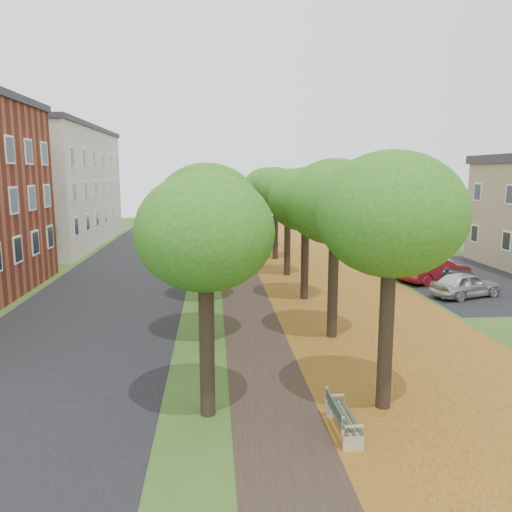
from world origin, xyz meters
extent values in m
plane|color=#2D4C19|center=(0.00, 0.00, 0.00)|extent=(120.00, 120.00, 0.00)
cube|color=black|center=(-7.50, 15.00, 0.00)|extent=(8.00, 70.00, 0.01)
cube|color=black|center=(0.00, 15.00, 0.00)|extent=(3.20, 70.00, 0.01)
cube|color=#A16B1D|center=(5.00, 15.00, 0.01)|extent=(7.50, 70.00, 0.01)
cube|color=black|center=(13.50, 16.00, 0.00)|extent=(9.00, 16.00, 0.01)
cylinder|color=black|center=(-2.20, 0.00, 1.89)|extent=(0.40, 0.40, 3.77)
ellipsoid|color=#1C6615|center=(-2.20, 0.00, 5.00)|extent=(3.78, 3.78, 3.22)
cylinder|color=black|center=(-2.20, 6.00, 1.89)|extent=(0.40, 0.40, 3.77)
ellipsoid|color=#1C6615|center=(-2.20, 6.00, 5.00)|extent=(3.78, 3.78, 3.22)
cylinder|color=black|center=(-2.20, 12.00, 1.89)|extent=(0.40, 0.40, 3.77)
ellipsoid|color=#1C6615|center=(-2.20, 12.00, 5.00)|extent=(3.78, 3.78, 3.22)
cylinder|color=black|center=(-2.20, 18.00, 1.89)|extent=(0.40, 0.40, 3.77)
ellipsoid|color=#1C6615|center=(-2.20, 18.00, 5.00)|extent=(3.78, 3.78, 3.22)
cylinder|color=black|center=(-2.20, 24.00, 1.89)|extent=(0.40, 0.40, 3.77)
ellipsoid|color=#1C6615|center=(-2.20, 24.00, 5.00)|extent=(3.78, 3.78, 3.22)
cylinder|color=black|center=(-2.20, 30.00, 1.89)|extent=(0.40, 0.40, 3.77)
ellipsoid|color=#1C6615|center=(-2.20, 30.00, 5.00)|extent=(3.78, 3.78, 3.22)
cylinder|color=black|center=(2.60, 0.00, 1.89)|extent=(0.40, 0.40, 3.77)
ellipsoid|color=#1C6615|center=(2.60, 0.00, 5.00)|extent=(3.78, 3.78, 3.22)
cylinder|color=black|center=(2.60, 6.00, 1.89)|extent=(0.40, 0.40, 3.77)
ellipsoid|color=#1C6615|center=(2.60, 6.00, 5.00)|extent=(3.78, 3.78, 3.22)
cylinder|color=black|center=(2.60, 12.00, 1.89)|extent=(0.40, 0.40, 3.77)
ellipsoid|color=#1C6615|center=(2.60, 12.00, 5.00)|extent=(3.78, 3.78, 3.22)
cylinder|color=black|center=(2.60, 18.00, 1.89)|extent=(0.40, 0.40, 3.77)
ellipsoid|color=#1C6615|center=(2.60, 18.00, 5.00)|extent=(3.78, 3.78, 3.22)
cylinder|color=black|center=(2.60, 24.00, 1.89)|extent=(0.40, 0.40, 3.77)
ellipsoid|color=#1C6615|center=(2.60, 24.00, 5.00)|extent=(3.78, 3.78, 3.22)
cylinder|color=black|center=(2.60, 30.00, 1.89)|extent=(0.40, 0.40, 3.77)
ellipsoid|color=#1C6615|center=(2.60, 30.00, 5.00)|extent=(3.78, 3.78, 3.22)
cube|color=beige|center=(-17.00, 33.00, 5.00)|extent=(10.00, 20.00, 10.00)
cube|color=#2D2D33|center=(-17.00, 33.00, 10.20)|extent=(10.30, 20.30, 0.40)
cube|color=#262F28|center=(1.16, -1.29, 0.45)|extent=(0.48, 1.79, 0.04)
cube|color=#262F28|center=(0.90, -1.30, 0.71)|extent=(0.06, 1.78, 0.26)
cube|color=silver|center=(1.17, -2.11, 0.22)|extent=(0.50, 0.07, 0.45)
cube|color=silver|center=(1.15, -0.48, 0.22)|extent=(0.50, 0.07, 0.45)
cube|color=silver|center=(1.17, -2.11, 0.62)|extent=(0.45, 0.07, 0.04)
cube|color=silver|center=(1.15, -0.48, 0.62)|extent=(0.45, 0.07, 0.04)
imported|color=silver|center=(11.00, 11.65, 0.66)|extent=(4.16, 2.74, 1.32)
imported|color=maroon|center=(11.00, 15.23, 0.73)|extent=(4.71, 3.09, 1.47)
imported|color=#323237|center=(11.00, 15.26, 0.66)|extent=(4.82, 2.84, 1.31)
imported|color=silver|center=(11.00, 18.37, 0.74)|extent=(5.75, 3.66, 1.48)
camera|label=1|loc=(-1.99, -12.53, 6.38)|focal=35.00mm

